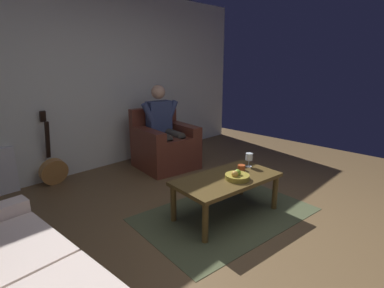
% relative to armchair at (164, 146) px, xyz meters
% --- Properties ---
extents(ground_plane, '(6.99, 6.99, 0.00)m').
position_rel_armchair_xyz_m(ground_plane, '(0.65, 2.21, -0.33)').
color(ground_plane, brown).
extents(wall_back, '(5.89, 0.06, 2.63)m').
position_rel_armchair_xyz_m(wall_back, '(0.65, -0.73, 0.99)').
color(wall_back, silver).
rests_on(wall_back, ground).
extents(rug, '(1.96, 1.40, 0.01)m').
position_rel_armchair_xyz_m(rug, '(0.55, 1.63, -0.32)').
color(rug, '#474E32').
rests_on(rug, ground).
extents(armchair, '(0.91, 0.91, 0.89)m').
position_rel_armchair_xyz_m(armchair, '(0.00, 0.00, 0.00)').
color(armchair, brown).
rests_on(armchair, ground).
extents(person_seated, '(0.64, 0.65, 1.25)m').
position_rel_armchair_xyz_m(person_seated, '(-0.00, -0.01, 0.35)').
color(person_seated, '#37426B').
rests_on(person_seated, ground).
extents(coffee_table, '(1.19, 0.72, 0.43)m').
position_rel_armchair_xyz_m(coffee_table, '(0.55, 1.63, 0.04)').
color(coffee_table, '#533F1D').
rests_on(coffee_table, ground).
extents(guitar, '(0.36, 0.24, 0.98)m').
position_rel_armchair_xyz_m(guitar, '(1.49, -0.53, -0.11)').
color(guitar, '#B1773B').
rests_on(guitar, ground).
extents(wine_glass_near, '(0.08, 0.08, 0.16)m').
position_rel_armchair_xyz_m(wine_glass_near, '(0.12, 1.61, 0.21)').
color(wine_glass_near, silver).
rests_on(wine_glass_near, coffee_table).
extents(fruit_bowl, '(0.25, 0.25, 0.11)m').
position_rel_armchair_xyz_m(fruit_bowl, '(0.52, 1.74, 0.13)').
color(fruit_bowl, olive).
rests_on(fruit_bowl, coffee_table).
extents(candle_jar, '(0.08, 0.08, 0.06)m').
position_rel_armchair_xyz_m(candle_jar, '(0.27, 1.62, 0.13)').
color(candle_jar, '#B14820').
rests_on(candle_jar, coffee_table).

